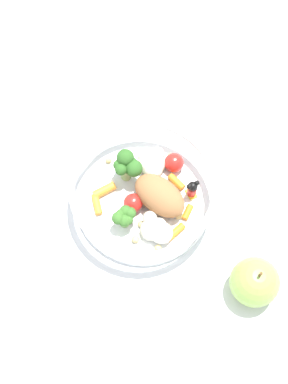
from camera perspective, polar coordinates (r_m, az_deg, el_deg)
name	(u,v)px	position (r m, az deg, el deg)	size (l,w,h in m)	color
ground_plane	(145,205)	(0.82, 0.11, -1.30)	(2.40, 2.40, 0.00)	white
food_container	(147,192)	(0.79, 0.31, 0.03)	(0.21, 0.21, 0.07)	white
loose_apple	(255,282)	(0.76, 11.27, -9.04)	(0.07, 0.07, 0.08)	#8CB74C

